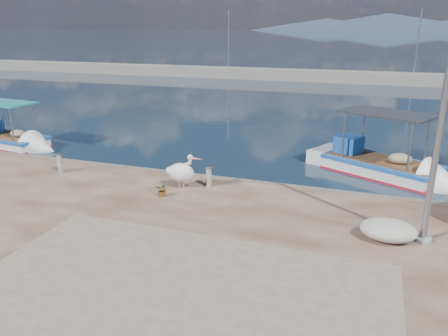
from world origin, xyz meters
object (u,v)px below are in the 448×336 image
Objects in this scene: boat_left at (9,142)px; boat_right at (379,168)px; pelican at (182,172)px; lamp_post at (442,115)px; bollard_near at (209,176)px.

boat_left is 17.88m from boat_right.
boat_left reaches higher than pelican.
boat_left is 12.05m from pelican.
lamp_post is (1.08, -6.87, 3.56)m from boat_right.
boat_right is at bearing 98.90° from lamp_post.
boat_right is 8.79× the size of bollard_near.
lamp_post is at bearing -8.91° from boat_left.
pelican is at bearing -11.88° from boat_left.
lamp_post is 9.48× the size of bollard_near.
pelican is at bearing 168.74° from lamp_post.
pelican is at bearing -154.26° from bollard_near.
lamp_post is at bearing -54.24° from boat_right.
boat_right is 7.52m from bollard_near.
boat_right reaches higher than boat_left.
boat_left is 4.39× the size of pelican.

